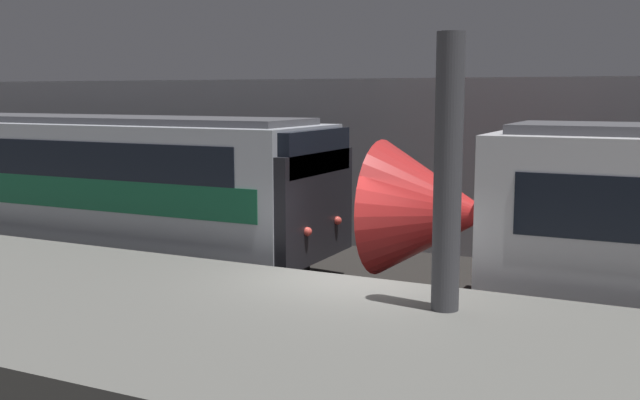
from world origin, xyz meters
TOP-DOWN VIEW (x-y plane):
  - ground_plane at (0.00, 0.00)m, footprint 120.00×120.00m
  - platform at (0.00, -2.74)m, footprint 40.00×5.49m
  - station_rear_barrier at (0.00, 6.74)m, footprint 50.00×0.15m
  - support_pillar_near at (1.89, -1.22)m, footprint 0.38×0.38m
  - train_boxy at (-10.01, 2.29)m, footprint 16.70×3.10m

SIDE VIEW (x-z plane):
  - ground_plane at x=0.00m, z-range 0.00..0.00m
  - platform at x=0.00m, z-range 0.00..1.00m
  - train_boxy at x=-10.01m, z-range 0.04..3.49m
  - station_rear_barrier at x=0.00m, z-range 0.00..4.33m
  - support_pillar_near at x=1.89m, z-range 1.00..4.77m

